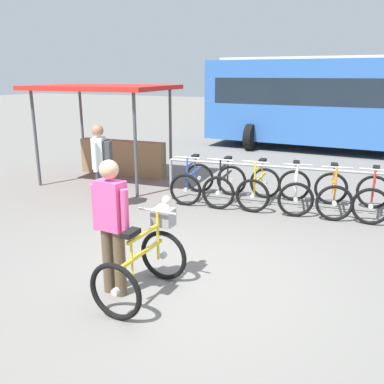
{
  "coord_description": "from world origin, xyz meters",
  "views": [
    {
      "loc": [
        2.08,
        -4.41,
        2.56
      ],
      "look_at": [
        -0.12,
        0.58,
        1.0
      ],
      "focal_mm": 38.88,
      "sensor_mm": 36.0,
      "label": 1
    }
  ],
  "objects": [
    {
      "name": "racked_bike_yellow",
      "position": [
        0.09,
        3.46,
        0.37
      ],
      "size": [
        0.68,
        1.1,
        0.97
      ],
      "color": "black",
      "rests_on": "ground"
    },
    {
      "name": "racked_bike_white",
      "position": [
        0.78,
        3.52,
        0.37
      ],
      "size": [
        0.87,
        1.21,
        0.97
      ],
      "color": "black",
      "rests_on": "ground"
    },
    {
      "name": "racked_bike_black",
      "position": [
        -0.61,
        3.39,
        0.37
      ],
      "size": [
        0.74,
        1.14,
        0.97
      ],
      "color": "black",
      "rests_on": "ground"
    },
    {
      "name": "featured_bicycle",
      "position": [
        -0.23,
        -0.49,
        0.49
      ],
      "size": [
        0.7,
        1.22,
        1.09
      ],
      "color": "black",
      "rests_on": "ground"
    },
    {
      "name": "pedestrian_with_backpack",
      "position": [
        -2.67,
        2.02,
        0.94
      ],
      "size": [
        0.42,
        0.5,
        1.64
      ],
      "color": "#383842",
      "rests_on": "ground"
    },
    {
      "name": "bus_distant",
      "position": [
        1.48,
        10.53,
        1.74
      ],
      "size": [
        10.11,
        3.73,
        3.08
      ],
      "color": "#3366B7",
      "rests_on": "ground"
    },
    {
      "name": "racked_bike_orange",
      "position": [
        1.48,
        3.59,
        0.37
      ],
      "size": [
        0.83,
        1.19,
        0.97
      ],
      "color": "black",
      "rests_on": "ground"
    },
    {
      "name": "person_with_featured_bike",
      "position": [
        -0.58,
        -0.66,
        0.91
      ],
      "size": [
        0.53,
        0.24,
        1.64
      ],
      "color": "brown",
      "rests_on": "ground"
    },
    {
      "name": "bike_rack_rail",
      "position": [
        0.56,
        3.32,
        0.7
      ],
      "size": [
        4.59,
        0.49,
        0.88
      ],
      "color": "#99999E",
      "rests_on": "ground"
    },
    {
      "name": "racked_bike_blue",
      "position": [
        -1.31,
        3.33,
        0.37
      ],
      "size": [
        0.79,
        1.18,
        0.98
      ],
      "color": "black",
      "rests_on": "ground"
    },
    {
      "name": "market_stall",
      "position": [
        -3.82,
        4.16,
        1.39
      ],
      "size": [
        3.2,
        2.44,
        2.3
      ],
      "color": "#4C4C51",
      "rests_on": "ground"
    },
    {
      "name": "ground_plane",
      "position": [
        0.0,
        0.0,
        0.0
      ],
      "size": [
        80.0,
        80.0,
        0.0
      ],
      "primitive_type": "plane",
      "color": "slate"
    },
    {
      "name": "racked_bike_red",
      "position": [
        2.18,
        3.66,
        0.37
      ],
      "size": [
        0.69,
        1.13,
        0.98
      ],
      "color": "black",
      "rests_on": "ground"
    }
  ]
}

